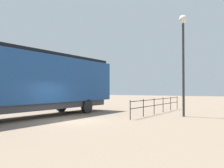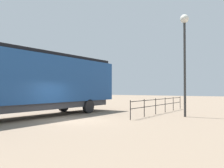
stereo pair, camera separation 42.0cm
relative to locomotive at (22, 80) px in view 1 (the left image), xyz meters
The scene contains 4 objects.
ground_plane 4.29m from the locomotive, 16.54° to the left, with size 120.00×120.00×0.00m, color #84705B.
locomotive is the anchor object (origin of this frame).
lamp_post 11.18m from the locomotive, 38.32° to the left, with size 0.59×0.59×7.08m.
platform_fence 10.35m from the locomotive, 52.92° to the left, with size 0.05×9.95×1.21m.
Camera 1 is at (9.76, -11.36, 1.88)m, focal length 39.29 mm.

